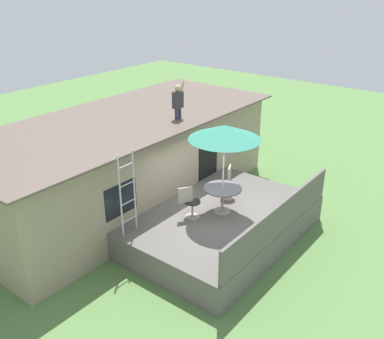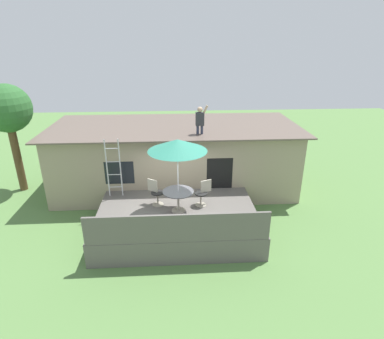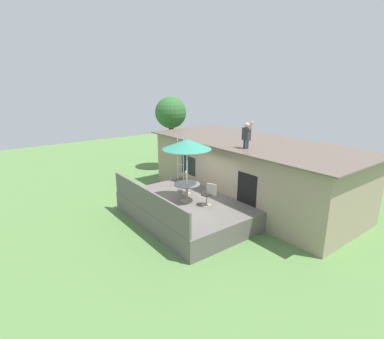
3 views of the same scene
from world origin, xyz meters
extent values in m
plane|color=#567F42|center=(0.00, 0.00, 0.00)|extent=(40.00, 40.00, 0.00)
cube|color=gray|center=(0.00, 3.60, 1.39)|extent=(10.00, 4.00, 2.78)
cube|color=#66564C|center=(0.00, 3.60, 2.81)|extent=(10.50, 4.50, 0.06)
cube|color=black|center=(-2.14, 1.61, 1.55)|extent=(1.10, 0.03, 0.90)
cube|color=black|center=(1.68, 1.61, 1.05)|extent=(1.00, 0.03, 2.00)
cube|color=#605B56|center=(0.00, 0.00, 0.40)|extent=(5.41, 3.87, 0.80)
cube|color=#605B56|center=(0.00, -1.89, 1.25)|extent=(5.31, 0.08, 0.90)
cylinder|color=#A59E8C|center=(0.05, -0.09, 0.82)|extent=(0.48, 0.48, 0.03)
cylinder|color=#A59E8C|center=(0.05, -0.09, 1.17)|extent=(0.07, 0.07, 0.71)
cylinder|color=#4C4C51|center=(0.05, -0.09, 1.53)|extent=(1.04, 1.04, 0.03)
cylinder|color=silver|center=(0.05, -0.09, 2.00)|extent=(0.04, 0.04, 2.40)
cone|color=#338C72|center=(0.05, -0.09, 3.15)|extent=(1.90, 1.90, 0.38)
cylinder|color=silver|center=(-2.49, 1.21, 1.90)|extent=(0.04, 0.04, 2.20)
cylinder|color=silver|center=(-2.01, 1.21, 1.90)|extent=(0.04, 0.04, 2.20)
cylinder|color=silver|center=(-2.25, 1.21, 1.15)|extent=(0.48, 0.03, 0.03)
cylinder|color=silver|center=(-2.25, 1.21, 1.65)|extent=(0.48, 0.03, 0.03)
cylinder|color=silver|center=(-2.25, 1.21, 2.15)|extent=(0.48, 0.03, 0.03)
cylinder|color=silver|center=(-2.25, 1.21, 2.65)|extent=(0.48, 0.03, 0.03)
cylinder|color=#33384C|center=(0.87, 2.22, 3.01)|extent=(0.10, 0.10, 0.34)
cylinder|color=#33384C|center=(1.03, 2.22, 3.01)|extent=(0.10, 0.10, 0.34)
cube|color=#333338|center=(0.95, 2.22, 3.43)|extent=(0.32, 0.20, 0.50)
sphere|color=tan|center=(0.95, 2.22, 3.79)|extent=(0.20, 0.20, 0.20)
cylinder|color=tan|center=(1.13, 2.22, 3.73)|extent=(0.26, 0.08, 0.44)
cylinder|color=#A59E8C|center=(-0.67, 0.40, 0.81)|extent=(0.40, 0.40, 0.02)
cylinder|color=#A59E8C|center=(-0.67, 0.40, 1.03)|extent=(0.06, 0.06, 0.44)
cylinder|color=black|center=(-0.67, 0.40, 1.26)|extent=(0.44, 0.44, 0.04)
cube|color=#A59E8C|center=(-0.83, 0.51, 1.50)|extent=(0.35, 0.26, 0.44)
cylinder|color=#A59E8C|center=(0.85, 0.26, 0.81)|extent=(0.40, 0.40, 0.02)
cylinder|color=#A59E8C|center=(0.85, 0.26, 1.03)|extent=(0.06, 0.06, 0.44)
cylinder|color=black|center=(0.85, 0.26, 1.26)|extent=(0.44, 0.44, 0.04)
cube|color=#A59E8C|center=(1.03, 0.34, 1.50)|extent=(0.38, 0.20, 0.44)
camera|label=1|loc=(-8.89, -6.03, 6.88)|focal=41.04mm
camera|label=2|loc=(-0.08, -9.63, 6.24)|focal=29.85mm
camera|label=3|loc=(9.08, -6.71, 5.37)|focal=27.83mm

